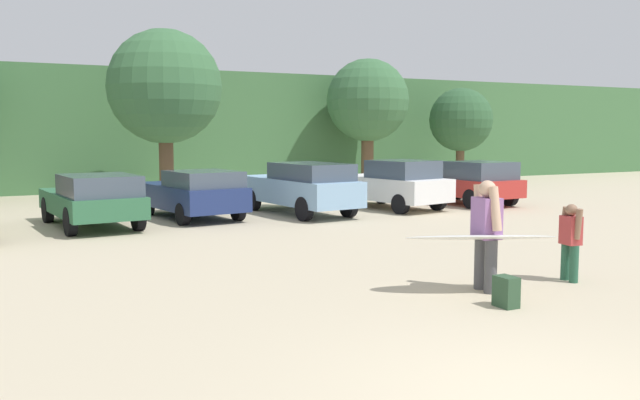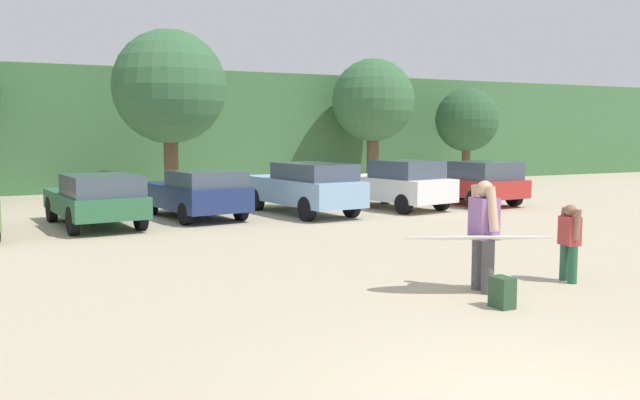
% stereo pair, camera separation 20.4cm
% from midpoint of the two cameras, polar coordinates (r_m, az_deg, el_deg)
% --- Properties ---
extents(ground_plane, '(120.00, 120.00, 0.00)m').
position_cam_midpoint_polar(ground_plane, '(6.92, 17.09, -15.84)').
color(ground_plane, '#C1B293').
extents(hillside_ridge, '(108.00, 12.00, 5.21)m').
position_cam_midpoint_polar(hillside_ridge, '(35.19, -19.58, 5.64)').
color(hillside_ridge, '#427042').
rests_on(hillside_ridge, ground_plane).
extents(tree_center, '(4.20, 4.20, 6.27)m').
position_cam_midpoint_polar(tree_center, '(25.71, -13.28, 9.30)').
color(tree_center, brown).
rests_on(tree_center, ground_plane).
extents(tree_far_left, '(3.79, 3.79, 5.85)m').
position_cam_midpoint_polar(tree_far_left, '(31.20, 3.89, 8.38)').
color(tree_far_left, brown).
rests_on(tree_far_left, ground_plane).
extents(tree_ridge_back, '(3.06, 3.06, 4.63)m').
position_cam_midpoint_polar(tree_ridge_back, '(33.42, 11.70, 6.66)').
color(tree_ridge_back, brown).
rests_on(tree_ridge_back, ground_plane).
extents(parked_car_forest_green, '(2.24, 4.53, 1.43)m').
position_cam_midpoint_polar(parked_car_forest_green, '(18.64, -19.01, 0.10)').
color(parked_car_forest_green, '#2D6642').
rests_on(parked_car_forest_green, ground_plane).
extents(parked_car_navy, '(2.38, 4.22, 1.42)m').
position_cam_midpoint_polar(parked_car_navy, '(19.82, -10.94, 0.58)').
color(parked_car_navy, navy).
rests_on(parked_car_navy, ground_plane).
extents(parked_car_sky_blue, '(2.22, 4.84, 1.59)m').
position_cam_midpoint_polar(parked_car_sky_blue, '(20.47, -1.85, 1.14)').
color(parked_car_sky_blue, '#84ADD1').
rests_on(parked_car_sky_blue, ground_plane).
extents(parked_car_white, '(2.54, 4.24, 1.60)m').
position_cam_midpoint_polar(parked_car_white, '(22.06, 6.01, 1.36)').
color(parked_car_white, white).
rests_on(parked_car_white, ground_plane).
extents(parked_car_red, '(2.16, 4.06, 1.51)m').
position_cam_midpoint_polar(parked_car_red, '(23.83, 12.29, 1.49)').
color(parked_car_red, '#B72D28').
rests_on(parked_car_red, ground_plane).
extents(person_adult, '(0.39, 0.75, 1.77)m').
position_cam_midpoint_polar(person_adult, '(10.88, 13.42, -2.40)').
color(person_adult, '#4C4C51').
rests_on(person_adult, ground_plane).
extents(person_child, '(0.29, 0.54, 1.31)m').
position_cam_midpoint_polar(person_child, '(12.04, 20.04, -3.04)').
color(person_child, '#26593F').
rests_on(person_child, ground_plane).
extents(surfboard_white, '(2.46, 1.60, 0.20)m').
position_cam_midpoint_polar(surfboard_white, '(10.79, 12.96, -3.11)').
color(surfboard_white, white).
extents(backpack_dropped, '(0.24, 0.34, 0.45)m').
position_cam_midpoint_polar(backpack_dropped, '(10.10, 14.96, -7.53)').
color(backpack_dropped, '#2D4C33').
rests_on(backpack_dropped, ground_plane).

